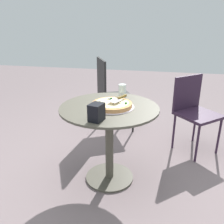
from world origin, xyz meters
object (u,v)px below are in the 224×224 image
pizza_on_tray (112,105)px  patio_chair_near (110,91)px  patio_table (109,128)px  drinking_cup (122,91)px  patio_chair_far (194,108)px  pizza_server (119,99)px  napkin_dispenser (96,112)px

pizza_on_tray → patio_chair_near: size_ratio=0.40×
patio_table → drinking_cup: 0.37m
pizza_on_tray → patio_chair_far: 1.07m
pizza_on_tray → patio_chair_near: bearing=13.2°
pizza_on_tray → drinking_cup: drinking_cup is taller
pizza_on_tray → patio_chair_far: (0.73, -0.74, -0.24)m
pizza_server → patio_chair_near: 1.08m
patio_chair_far → pizza_server: bearing=134.7°
napkin_dispenser → patio_chair_far: (1.03, -0.79, -0.28)m
patio_chair_near → patio_table: bearing=-168.0°
pizza_on_tray → napkin_dispenser: napkin_dispenser is taller
pizza_on_tray → patio_chair_far: patio_chair_far is taller
pizza_server → patio_table: bearing=120.1°
drinking_cup → patio_chair_near: bearing=19.9°
patio_table → pizza_server: (0.04, -0.07, 0.25)m
patio_table → pizza_server: 0.27m
patio_table → napkin_dispenser: 0.39m
pizza_server → patio_chair_near: patio_chair_near is taller
patio_chair_far → napkin_dispenser: bearing=142.5°
pizza_server → napkin_dispenser: napkin_dispenser is taller
drinking_cup → patio_chair_near: (0.80, 0.29, -0.24)m
napkin_dispenser → patio_chair_near: 1.39m
napkin_dispenser → patio_chair_far: bearing=157.0°
pizza_server → napkin_dispenser: (-0.34, 0.10, 0.00)m
pizza_on_tray → patio_chair_near: patio_chair_near is taller
pizza_on_tray → napkin_dispenser: size_ratio=2.93×
patio_table → pizza_server: pizza_server is taller
drinking_cup → napkin_dispenser: size_ratio=1.01×
pizza_server → napkin_dispenser: bearing=164.3°
patio_table → napkin_dispenser: napkin_dispenser is taller
patio_table → napkin_dispenser: bearing=175.2°
pizza_on_tray → pizza_server: size_ratio=1.75×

